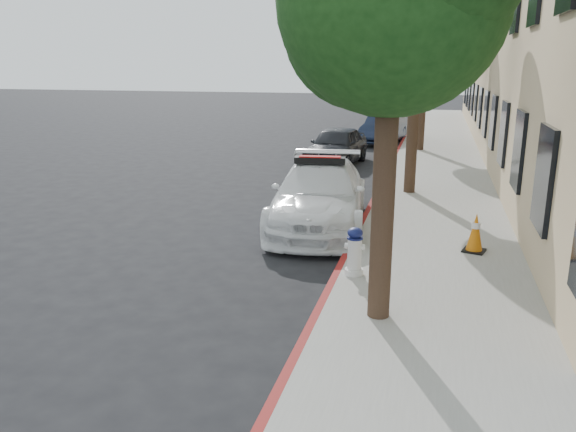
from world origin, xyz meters
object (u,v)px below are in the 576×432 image
(police_car, at_px, (319,194))
(fire_hydrant, at_px, (355,252))
(traffic_cone, at_px, (475,233))
(parked_car_mid, at_px, (336,146))
(parked_car_far, at_px, (384,128))

(police_car, height_order, fire_hydrant, police_car)
(traffic_cone, bearing_deg, parked_car_mid, 114.55)
(police_car, relative_size, fire_hydrant, 6.33)
(police_car, bearing_deg, parked_car_far, 82.98)
(parked_car_mid, relative_size, traffic_cone, 5.45)
(police_car, height_order, traffic_cone, police_car)
(parked_car_far, height_order, fire_hydrant, parked_car_far)
(parked_car_mid, distance_m, fire_hydrant, 11.22)
(fire_hydrant, bearing_deg, parked_car_far, 94.95)
(traffic_cone, bearing_deg, fire_hydrant, -138.72)
(parked_car_far, distance_m, traffic_cone, 15.82)
(parked_car_mid, height_order, fire_hydrant, parked_car_mid)
(police_car, height_order, parked_car_far, police_car)
(parked_car_mid, distance_m, traffic_cone, 10.18)
(police_car, distance_m, parked_car_mid, 7.85)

